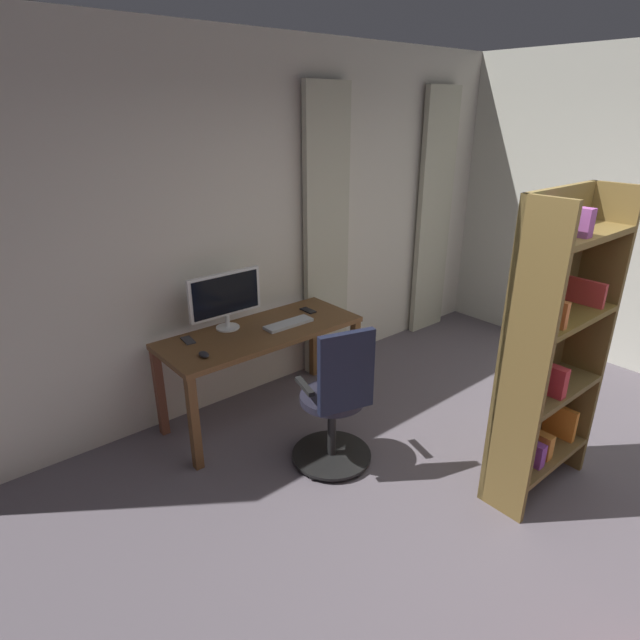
{
  "coord_description": "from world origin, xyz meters",
  "views": [
    {
      "loc": [
        2.4,
        0.9,
        2.32
      ],
      "look_at": [
        0.32,
        -1.58,
        0.99
      ],
      "focal_mm": 29.2,
      "sensor_mm": 36.0,
      "label": 1
    }
  ],
  "objects": [
    {
      "name": "bookshelf",
      "position": [
        -0.47,
        -0.39,
        0.96
      ],
      "size": [
        0.8,
        0.3,
        1.92
      ],
      "color": "brown",
      "rests_on": "ground"
    },
    {
      "name": "cell_phone_face_up",
      "position": [
        -0.12,
        -2.26,
        0.75
      ],
      "size": [
        0.07,
        0.14,
        0.01
      ],
      "primitive_type": "cube",
      "rotation": [
        0.0,
        0.0,
        0.01
      ],
      "color": "black",
      "rests_on": "desk"
    },
    {
      "name": "computer_mouse",
      "position": [
        0.96,
        -2.04,
        0.76
      ],
      "size": [
        0.06,
        0.1,
        0.04
      ],
      "primitive_type": "ellipsoid",
      "color": "#232328",
      "rests_on": "desk"
    },
    {
      "name": "ground_plane",
      "position": [
        0.0,
        0.0,
        0.0
      ],
      "size": [
        7.15,
        7.15,
        0.0
      ],
      "primitive_type": "plane",
      "color": "#625962"
    },
    {
      "name": "computer_keyboard",
      "position": [
        0.19,
        -2.12,
        0.76
      ],
      "size": [
        0.4,
        0.12,
        0.02
      ],
      "primitive_type": "cube",
      "color": "#B7BCC1",
      "rests_on": "desk"
    },
    {
      "name": "curtain_left_panel",
      "position": [
        -2.05,
        -2.53,
        1.26
      ],
      "size": [
        0.49,
        0.06,
        2.53
      ],
      "primitive_type": "cube",
      "color": "#BCBAA1",
      "rests_on": "ground"
    },
    {
      "name": "desk",
      "position": [
        0.4,
        -2.18,
        0.65
      ],
      "size": [
        1.56,
        0.62,
        0.75
      ],
      "color": "brown",
      "rests_on": "ground"
    },
    {
      "name": "computer_monitor",
      "position": [
        0.58,
        -2.38,
        1.0
      ],
      "size": [
        0.6,
        0.18,
        0.44
      ],
      "color": "white",
      "rests_on": "desk"
    },
    {
      "name": "curtain_right_panel",
      "position": [
        -0.55,
        -2.53,
        1.26
      ],
      "size": [
        0.48,
        0.06,
        2.53
      ],
      "primitive_type": "cube",
      "color": "#BCBAA1",
      "rests_on": "ground"
    },
    {
      "name": "office_chair",
      "position": [
        0.4,
        -1.32,
        0.48
      ],
      "size": [
        0.56,
        0.56,
        1.06
      ],
      "rotation": [
        0.0,
        0.0,
        2.86
      ],
      "color": "black",
      "rests_on": "ground"
    },
    {
      "name": "cell_phone_by_monitor",
      "position": [
        0.92,
        -2.35,
        0.75
      ],
      "size": [
        0.08,
        0.15,
        0.01
      ],
      "primitive_type": "cube",
      "rotation": [
        0.0,
        0.0,
        -0.12
      ],
      "color": "#333338",
      "rests_on": "desk"
    },
    {
      "name": "back_room_partition",
      "position": [
        0.0,
        -2.64,
        1.43
      ],
      "size": [
        5.5,
        0.1,
        2.85
      ],
      "primitive_type": "cube",
      "color": "beige",
      "rests_on": "ground"
    }
  ]
}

